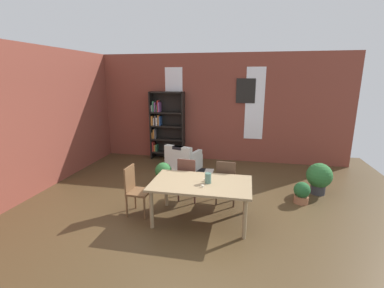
{
  "coord_description": "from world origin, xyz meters",
  "views": [
    {
      "loc": [
        1.03,
        -4.73,
        2.59
      ],
      "look_at": [
        -0.25,
        1.6,
        0.99
      ],
      "focal_mm": 25.45,
      "sensor_mm": 36.0,
      "label": 1
    }
  ],
  "objects_px": {
    "armchair_white": "(183,160)",
    "bookshelf_tall": "(165,125)",
    "vase_on_table": "(208,178)",
    "potted_plant_window": "(319,177)",
    "potted_plant_corner": "(302,192)",
    "potted_plant_by_shelf": "(163,173)",
    "dining_table": "(201,186)",
    "dining_chair_head_left": "(135,189)",
    "dining_chair_far_left": "(188,178)",
    "dining_chair_far_right": "(226,181)"
  },
  "relations": [
    {
      "from": "dining_chair_far_right",
      "to": "dining_chair_head_left",
      "type": "bearing_deg",
      "value": -155.49
    },
    {
      "from": "dining_table",
      "to": "dining_chair_far_right",
      "type": "height_order",
      "value": "dining_chair_far_right"
    },
    {
      "from": "dining_chair_far_left",
      "to": "potted_plant_by_shelf",
      "type": "height_order",
      "value": "dining_chair_far_left"
    },
    {
      "from": "dining_table",
      "to": "vase_on_table",
      "type": "height_order",
      "value": "vase_on_table"
    },
    {
      "from": "dining_chair_far_left",
      "to": "dining_chair_head_left",
      "type": "relative_size",
      "value": 1.0
    },
    {
      "from": "bookshelf_tall",
      "to": "potted_plant_by_shelf",
      "type": "distance_m",
      "value": 2.41
    },
    {
      "from": "dining_table",
      "to": "potted_plant_by_shelf",
      "type": "bearing_deg",
      "value": 128.76
    },
    {
      "from": "potted_plant_corner",
      "to": "dining_chair_far_right",
      "type": "bearing_deg",
      "value": -167.1
    },
    {
      "from": "dining_table",
      "to": "armchair_white",
      "type": "distance_m",
      "value": 2.87
    },
    {
      "from": "bookshelf_tall",
      "to": "potted_plant_window",
      "type": "height_order",
      "value": "bookshelf_tall"
    },
    {
      "from": "dining_chair_head_left",
      "to": "potted_plant_corner",
      "type": "relative_size",
      "value": 2.08
    },
    {
      "from": "bookshelf_tall",
      "to": "potted_plant_window",
      "type": "distance_m",
      "value": 4.68
    },
    {
      "from": "vase_on_table",
      "to": "dining_chair_head_left",
      "type": "bearing_deg",
      "value": 179.83
    },
    {
      "from": "bookshelf_tall",
      "to": "armchair_white",
      "type": "xyz_separation_m",
      "value": [
        0.81,
        -0.97,
        -0.83
      ]
    },
    {
      "from": "vase_on_table",
      "to": "dining_chair_far_right",
      "type": "relative_size",
      "value": 0.19
    },
    {
      "from": "potted_plant_corner",
      "to": "vase_on_table",
      "type": "bearing_deg",
      "value": -148.52
    },
    {
      "from": "dining_chair_far_left",
      "to": "vase_on_table",
      "type": "bearing_deg",
      "value": -55.04
    },
    {
      "from": "potted_plant_corner",
      "to": "dining_chair_far_left",
      "type": "bearing_deg",
      "value": -171.42
    },
    {
      "from": "armchair_white",
      "to": "potted_plant_corner",
      "type": "xyz_separation_m",
      "value": [
        2.92,
        -1.56,
        -0.05
      ]
    },
    {
      "from": "dining_table",
      "to": "armchair_white",
      "type": "bearing_deg",
      "value": 109.81
    },
    {
      "from": "vase_on_table",
      "to": "armchair_white",
      "type": "relative_size",
      "value": 0.18
    },
    {
      "from": "vase_on_table",
      "to": "potted_plant_by_shelf",
      "type": "distance_m",
      "value": 2.02
    },
    {
      "from": "dining_table",
      "to": "bookshelf_tall",
      "type": "bearing_deg",
      "value": 115.98
    },
    {
      "from": "dining_chair_far_right",
      "to": "potted_plant_window",
      "type": "bearing_deg",
      "value": 24.68
    },
    {
      "from": "armchair_white",
      "to": "bookshelf_tall",
      "type": "bearing_deg",
      "value": 129.96
    },
    {
      "from": "armchair_white",
      "to": "potted_plant_window",
      "type": "distance_m",
      "value": 3.52
    },
    {
      "from": "vase_on_table",
      "to": "potted_plant_window",
      "type": "distance_m",
      "value": 2.87
    },
    {
      "from": "potted_plant_window",
      "to": "dining_table",
      "type": "bearing_deg",
      "value": -144.98
    },
    {
      "from": "dining_chair_far_left",
      "to": "potted_plant_corner",
      "type": "relative_size",
      "value": 2.08
    },
    {
      "from": "vase_on_table",
      "to": "bookshelf_tall",
      "type": "bearing_deg",
      "value": 117.55
    },
    {
      "from": "bookshelf_tall",
      "to": "potted_plant_corner",
      "type": "bearing_deg",
      "value": -34.15
    },
    {
      "from": "potted_plant_by_shelf",
      "to": "bookshelf_tall",
      "type": "bearing_deg",
      "value": 105.49
    },
    {
      "from": "bookshelf_tall",
      "to": "armchair_white",
      "type": "height_order",
      "value": "bookshelf_tall"
    },
    {
      "from": "potted_plant_by_shelf",
      "to": "potted_plant_corner",
      "type": "relative_size",
      "value": 1.26
    },
    {
      "from": "dining_table",
      "to": "dining_chair_far_left",
      "type": "relative_size",
      "value": 1.88
    },
    {
      "from": "potted_plant_corner",
      "to": "dining_chair_head_left",
      "type": "bearing_deg",
      "value": -160.9
    },
    {
      "from": "dining_chair_head_left",
      "to": "armchair_white",
      "type": "xyz_separation_m",
      "value": [
        0.3,
        2.68,
        -0.23
      ]
    },
    {
      "from": "dining_chair_far_left",
      "to": "dining_chair_far_right",
      "type": "relative_size",
      "value": 1.0
    },
    {
      "from": "dining_chair_far_right",
      "to": "potted_plant_window",
      "type": "relative_size",
      "value": 1.33
    },
    {
      "from": "potted_plant_corner",
      "to": "potted_plant_window",
      "type": "height_order",
      "value": "potted_plant_window"
    },
    {
      "from": "dining_table",
      "to": "dining_chair_far_left",
      "type": "xyz_separation_m",
      "value": [
        -0.41,
        0.76,
        -0.15
      ]
    },
    {
      "from": "potted_plant_window",
      "to": "dining_chair_far_right",
      "type": "bearing_deg",
      "value": -155.32
    },
    {
      "from": "potted_plant_by_shelf",
      "to": "potted_plant_corner",
      "type": "xyz_separation_m",
      "value": [
        3.13,
        -0.34,
        -0.07
      ]
    },
    {
      "from": "potted_plant_window",
      "to": "potted_plant_by_shelf",
      "type": "bearing_deg",
      "value": -176.38
    },
    {
      "from": "dining_chair_head_left",
      "to": "bookshelf_tall",
      "type": "xyz_separation_m",
      "value": [
        -0.51,
        3.65,
        0.6
      ]
    },
    {
      "from": "bookshelf_tall",
      "to": "dining_chair_head_left",
      "type": "bearing_deg",
      "value": -82.0
    },
    {
      "from": "potted_plant_window",
      "to": "dining_chair_far_left",
      "type": "bearing_deg",
      "value": -161.83
    },
    {
      "from": "dining_chair_far_right",
      "to": "armchair_white",
      "type": "relative_size",
      "value": 0.95
    },
    {
      "from": "dining_chair_head_left",
      "to": "potted_plant_by_shelf",
      "type": "xyz_separation_m",
      "value": [
        0.1,
        1.46,
        -0.21
      ]
    },
    {
      "from": "bookshelf_tall",
      "to": "armchair_white",
      "type": "relative_size",
      "value": 2.15
    }
  ]
}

